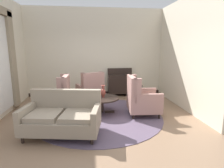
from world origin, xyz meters
TOP-DOWN VIEW (x-y plane):
  - ground at (0.00, 0.00)m, footprint 7.68×7.68m
  - wall_back at (0.00, 2.74)m, footprint 5.41×0.08m
  - wall_left at (-2.63, 0.82)m, footprint 0.08×3.84m
  - wall_right at (2.63, 0.82)m, footprint 0.08×3.84m
  - baseboard_back at (0.00, 2.69)m, footprint 5.25×0.03m
  - area_rug at (0.00, 0.30)m, footprint 3.43×3.43m
  - window_with_curtains at (-2.53, 0.58)m, footprint 0.12×1.79m
  - coffee_table at (0.09, 0.51)m, footprint 0.96×0.96m
  - porcelain_vase at (0.13, 0.55)m, footprint 0.14×0.14m
  - settee at (-0.83, -0.67)m, footprint 1.71×1.13m
  - armchair_beside_settee at (-0.22, 1.64)m, footprint 0.99×1.04m
  - armchair_foreground_right at (1.15, 0.27)m, footprint 0.89×0.84m
  - armchair_back_corner at (-1.15, 0.67)m, footprint 0.81×0.77m
  - side_table at (1.14, 0.91)m, footprint 0.45×0.45m
  - sideboard at (0.94, 2.45)m, footprint 0.96×0.40m

SIDE VIEW (x-z plane):
  - ground at x=0.00m, z-range 0.00..0.00m
  - area_rug at x=0.00m, z-range 0.00..0.01m
  - baseboard_back at x=0.00m, z-range 0.00..0.12m
  - settee at x=-0.83m, z-range -0.07..0.86m
  - coffee_table at x=0.09m, z-range 0.16..0.63m
  - side_table at x=1.14m, z-range 0.07..0.79m
  - armchair_beside_settee at x=-0.22m, z-range -0.08..0.97m
  - armchair_back_corner at x=-1.15m, z-range -0.09..1.00m
  - armchair_foreground_right at x=1.15m, z-range -0.09..1.00m
  - sideboard at x=0.94m, z-range -0.06..0.99m
  - porcelain_vase at x=0.13m, z-range 0.46..0.80m
  - window_with_curtains at x=-2.53m, z-range 0.18..2.99m
  - wall_back at x=0.00m, z-range 0.00..3.31m
  - wall_left at x=-2.63m, z-range 0.00..3.31m
  - wall_right at x=2.63m, z-range 0.00..3.31m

